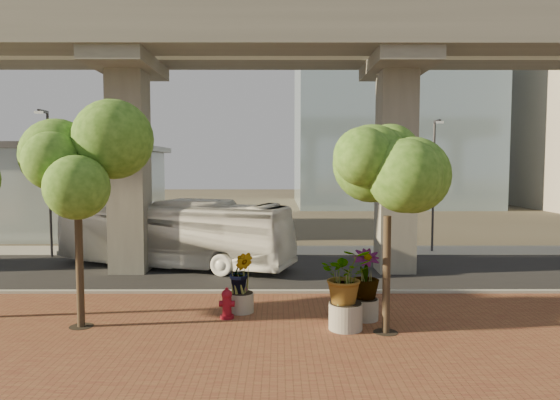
{
  "coord_description": "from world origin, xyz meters",
  "views": [
    {
      "loc": [
        0.73,
        -20.46,
        4.85
      ],
      "look_at": [
        0.78,
        0.5,
        3.39
      ],
      "focal_mm": 32.0,
      "sensor_mm": 36.0,
      "label": 1
    }
  ],
  "objects": [
    {
      "name": "ground",
      "position": [
        0.0,
        0.0,
        0.0
      ],
      "size": [
        160.0,
        160.0,
        0.0
      ],
      "primitive_type": "plane",
      "color": "#3E382D",
      "rests_on": "ground"
    },
    {
      "name": "brick_plaza",
      "position": [
        0.0,
        -8.0,
        0.03
      ],
      "size": [
        70.0,
        13.0,
        0.06
      ],
      "primitive_type": "cube",
      "color": "brown",
      "rests_on": "ground"
    },
    {
      "name": "asphalt_road",
      "position": [
        0.0,
        2.0,
        0.02
      ],
      "size": [
        90.0,
        8.0,
        0.04
      ],
      "primitive_type": "cube",
      "color": "black",
      "rests_on": "ground"
    },
    {
      "name": "curb_strip",
      "position": [
        0.0,
        -2.0,
        0.08
      ],
      "size": [
        70.0,
        0.25,
        0.16
      ],
      "primitive_type": "cube",
      "color": "#9D9B92",
      "rests_on": "ground"
    },
    {
      "name": "far_sidewalk",
      "position": [
        0.0,
        7.5,
        0.03
      ],
      "size": [
        90.0,
        3.0,
        0.06
      ],
      "primitive_type": "cube",
      "color": "#9D9B92",
      "rests_on": "ground"
    },
    {
      "name": "transit_viaduct",
      "position": [
        0.0,
        2.0,
        7.29
      ],
      "size": [
        72.0,
        5.6,
        12.4
      ],
      "color": "gray",
      "rests_on": "ground"
    },
    {
      "name": "transit_bus",
      "position": [
        -4.24,
        3.01,
        1.6
      ],
      "size": [
        11.71,
        6.2,
        3.19
      ],
      "primitive_type": "imported",
      "rotation": [
        0.0,
        0.0,
        1.25
      ],
      "color": "white",
      "rests_on": "ground"
    },
    {
      "name": "fire_hydrant",
      "position": [
        -0.9,
        -5.11,
        0.53
      ],
      "size": [
        0.49,
        0.44,
        0.97
      ],
      "color": "maroon",
      "rests_on": "ground"
    },
    {
      "name": "planter_front",
      "position": [
        2.68,
        -6.16,
        1.52
      ],
      "size": [
        2.19,
        2.19,
        2.41
      ],
      "color": "gray",
      "rests_on": "ground"
    },
    {
      "name": "planter_right",
      "position": [
        3.4,
        -5.25,
        1.39
      ],
      "size": [
        2.05,
        2.05,
        2.19
      ],
      "color": "#A4A194",
      "rests_on": "ground"
    },
    {
      "name": "planter_left",
      "position": [
        -0.5,
        -4.45,
        1.27
      ],
      "size": [
        1.81,
        1.81,
        1.99
      ],
      "color": "gray",
      "rests_on": "ground"
    },
    {
      "name": "street_tree_near_west",
      "position": [
        -5.15,
        -5.91,
        4.74
      ],
      "size": [
        3.59,
        3.59,
        6.33
      ],
      "color": "#3F3224",
      "rests_on": "ground"
    },
    {
      "name": "street_tree_near_east",
      "position": [
        3.8,
        -6.45,
        4.43
      ],
      "size": [
        3.5,
        3.5,
        5.99
      ],
      "color": "#3F3224",
      "rests_on": "ground"
    },
    {
      "name": "streetlamp_west",
      "position": [
        -11.24,
        5.46,
        4.45
      ],
      "size": [
        0.38,
        1.1,
        7.61
      ],
      "color": "#323136",
      "rests_on": "ground"
    },
    {
      "name": "streetlamp_east",
      "position": [
        9.31,
        7.05,
        4.24
      ],
      "size": [
        0.36,
        1.05,
        7.26
      ],
      "color": "#323237",
      "rests_on": "ground"
    }
  ]
}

